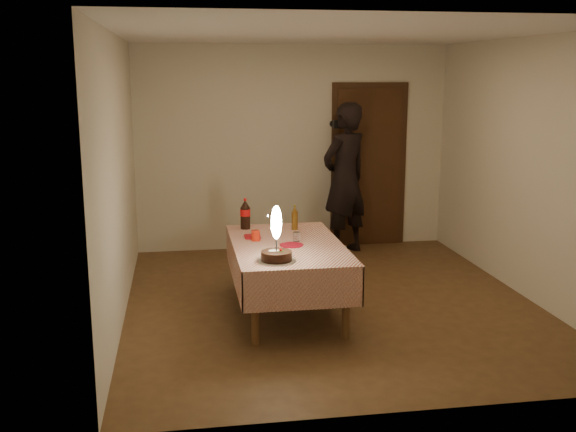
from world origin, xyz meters
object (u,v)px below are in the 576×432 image
object	(u,v)px
red_cup	(256,236)
amber_bottle_right	(295,218)
red_plate	(292,245)
dining_table	(287,253)
birthday_cake	(276,247)
photographer	(345,179)
clear_cup	(297,237)
cola_bottle	(245,214)

from	to	relation	value
red_cup	amber_bottle_right	distance (m)	0.60
red_plate	amber_bottle_right	world-z (taller)	amber_bottle_right
dining_table	birthday_cake	xyz separation A→B (m)	(-0.18, -0.58, 0.22)
amber_bottle_right	photographer	world-z (taller)	photographer
birthday_cake	red_cup	xyz separation A→B (m)	(-0.10, 0.73, -0.07)
clear_cup	dining_table	bearing A→B (deg)	-149.53
red_plate	red_cup	size ratio (longest dim) A/B	2.20
cola_bottle	clear_cup	bearing A→B (deg)	-54.90
dining_table	birthday_cake	bearing A→B (deg)	-107.66
red_plate	photographer	distance (m)	2.39
cola_bottle	amber_bottle_right	distance (m)	0.51
birthday_cake	red_cup	distance (m)	0.74
birthday_cake	clear_cup	world-z (taller)	birthday_cake
dining_table	amber_bottle_right	world-z (taller)	amber_bottle_right
clear_cup	amber_bottle_right	distance (m)	0.50
red_plate	red_cup	bearing A→B (deg)	142.95
cola_bottle	dining_table	bearing A→B (deg)	-64.02
red_plate	photographer	size ratio (longest dim) A/B	0.12
dining_table	amber_bottle_right	bearing A→B (deg)	73.21
clear_cup	amber_bottle_right	world-z (taller)	amber_bottle_right
cola_bottle	photographer	xyz separation A→B (m)	(1.39, 1.38, 0.12)
birthday_cake	amber_bottle_right	xyz separation A→B (m)	(0.35, 1.13, -0.01)
cola_bottle	amber_bottle_right	size ratio (longest dim) A/B	1.25
birthday_cake	red_cup	size ratio (longest dim) A/B	4.80
red_cup	cola_bottle	size ratio (longest dim) A/B	0.31
red_plate	amber_bottle_right	bearing A→B (deg)	77.74
cola_bottle	photographer	size ratio (longest dim) A/B	0.17
red_plate	clear_cup	size ratio (longest dim) A/B	2.44
dining_table	birthday_cake	world-z (taller)	birthday_cake
dining_table	red_cup	bearing A→B (deg)	151.60
dining_table	clear_cup	size ratio (longest dim) A/B	19.11
birthday_cake	cola_bottle	distance (m)	1.26
clear_cup	birthday_cake	bearing A→B (deg)	-114.11
red_cup	amber_bottle_right	bearing A→B (deg)	41.78
cola_bottle	red_cup	bearing A→B (deg)	-84.91
amber_bottle_right	photographer	xyz separation A→B (m)	(0.89, 1.50, 0.15)
amber_bottle_right	dining_table	bearing A→B (deg)	-106.79
red_plate	cola_bottle	bearing A→B (deg)	115.29
red_cup	photographer	bearing A→B (deg)	54.86
dining_table	cola_bottle	bearing A→B (deg)	115.98
birthday_cake	clear_cup	distance (m)	0.71
red_plate	dining_table	bearing A→B (deg)	109.35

